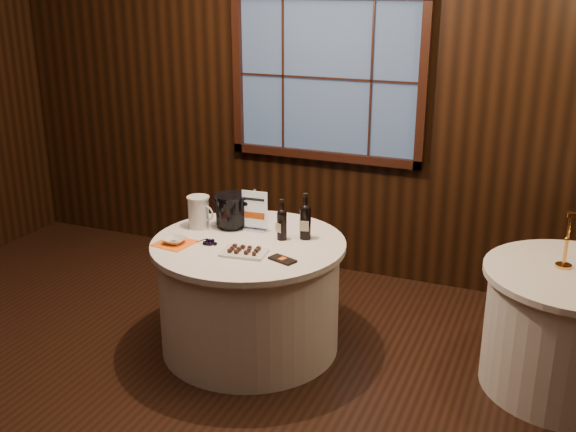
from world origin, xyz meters
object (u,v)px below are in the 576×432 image
at_px(side_table, 570,330).
at_px(chocolate_box, 282,260).
at_px(cracker_bowl, 174,240).
at_px(ice_bucket, 231,210).
at_px(glass_pitcher, 199,212).
at_px(chocolate_plate, 244,251).
at_px(grape_bunch, 209,242).
at_px(brass_candlestick, 566,248).
at_px(port_bottle_right, 305,219).
at_px(port_bottle_left, 282,222).
at_px(main_table, 250,294).
at_px(sign_stand, 255,217).

xyz_separation_m(side_table, chocolate_box, (-1.67, -0.51, 0.39)).
bearing_deg(cracker_bowl, ice_bucket, 64.67).
xyz_separation_m(side_table, glass_pitcher, (-2.43, -0.19, 0.50)).
xyz_separation_m(chocolate_plate, grape_bunch, (-0.28, 0.05, 0.00)).
xyz_separation_m(cracker_bowl, brass_candlestick, (2.34, 0.57, 0.10)).
bearing_deg(glass_pitcher, port_bottle_right, 16.13).
bearing_deg(port_bottle_right, port_bottle_left, -165.19).
distance_m(main_table, cracker_bowl, 0.63).
height_order(side_table, grape_bunch, grape_bunch).
height_order(side_table, sign_stand, sign_stand).
bearing_deg(grape_bunch, side_table, 11.57).
bearing_deg(side_table, ice_bucket, -177.40).
xyz_separation_m(sign_stand, port_bottle_left, (0.23, -0.08, 0.02)).
xyz_separation_m(port_bottle_right, chocolate_plate, (-0.25, -0.40, -0.12)).
distance_m(main_table, chocolate_box, 0.55).
bearing_deg(grape_bunch, chocolate_box, -6.31).
relative_size(main_table, chocolate_plate, 4.28).
bearing_deg(brass_candlestick, cracker_bowl, -166.33).
relative_size(port_bottle_left, chocolate_plate, 0.92).
height_order(main_table, cracker_bowl, cracker_bowl).
distance_m(chocolate_plate, chocolate_box, 0.26).
bearing_deg(grape_bunch, brass_candlestick, 13.24).
bearing_deg(chocolate_box, port_bottle_right, 111.01).
bearing_deg(ice_bucket, port_bottle_left, -10.69).
relative_size(main_table, cracker_bowl, 8.99).
relative_size(sign_stand, ice_bucket, 1.25).
bearing_deg(ice_bucket, chocolate_plate, -53.82).
distance_m(sign_stand, grape_bunch, 0.40).
height_order(cracker_bowl, brass_candlestick, brass_candlestick).
relative_size(grape_bunch, cracker_bowl, 1.07).
bearing_deg(port_bottle_left, ice_bucket, -167.81).
bearing_deg(chocolate_plate, brass_candlestick, 16.65).
height_order(port_bottle_left, cracker_bowl, port_bottle_left).
bearing_deg(grape_bunch, ice_bucket, 93.23).
height_order(main_table, port_bottle_right, port_bottle_right).
distance_m(sign_stand, chocolate_plate, 0.43).
xyz_separation_m(port_bottle_right, cracker_bowl, (-0.75, -0.42, -0.11)).
relative_size(sign_stand, port_bottle_left, 1.06).
bearing_deg(glass_pitcher, cracker_bowl, -79.45).
distance_m(glass_pitcher, brass_candlestick, 2.36).
distance_m(sign_stand, port_bottle_right, 0.37).
relative_size(port_bottle_left, port_bottle_right, 0.88).
xyz_separation_m(port_bottle_left, brass_candlestick, (1.73, 0.23, 0.00)).
height_order(side_table, port_bottle_left, port_bottle_left).
xyz_separation_m(main_table, glass_pitcher, (-0.43, 0.11, 0.50)).
bearing_deg(main_table, chocolate_plate, -71.32).
bearing_deg(cracker_bowl, port_bottle_right, 29.02).
distance_m(main_table, port_bottle_right, 0.64).
distance_m(ice_bucket, cracker_bowl, 0.48).
xyz_separation_m(port_bottle_right, chocolate_box, (0.01, -0.40, -0.13)).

